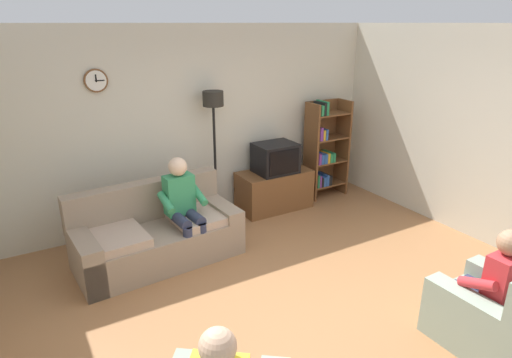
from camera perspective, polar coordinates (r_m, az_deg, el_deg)
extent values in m
plane|color=#9E6B42|center=(4.62, 6.73, -16.14)|extent=(12.00, 12.00, 0.00)
cube|color=beige|center=(6.21, -7.65, 7.11)|extent=(6.20, 0.12, 2.70)
cylinder|color=brown|center=(5.65, -20.31, 12.04)|extent=(0.28, 0.03, 0.28)
cylinder|color=white|center=(5.63, -20.28, 12.03)|extent=(0.24, 0.01, 0.24)
cube|color=black|center=(5.62, -20.31, 12.32)|extent=(0.02, 0.01, 0.09)
cube|color=black|center=(5.63, -19.86, 12.08)|extent=(0.11, 0.01, 0.01)
cube|color=beige|center=(6.10, 29.45, 4.48)|extent=(0.12, 5.80, 2.70)
cube|color=gray|center=(5.34, -12.59, -8.46)|extent=(1.95, 0.97, 0.42)
cube|color=gray|center=(5.46, -14.37, -2.75)|extent=(1.91, 0.33, 0.48)
cube|color=gray|center=(5.63, -4.69, -5.71)|extent=(0.28, 0.85, 0.56)
cube|color=gray|center=(5.12, -21.49, -9.92)|extent=(0.28, 0.85, 0.56)
cube|color=tan|center=(5.36, -7.64, -4.92)|extent=(0.65, 0.72, 0.10)
cube|color=tan|center=(5.05, -17.87, -7.41)|extent=(0.65, 0.72, 0.10)
cube|color=brown|center=(6.63, 2.40, -1.44)|extent=(1.10, 0.56, 0.59)
cube|color=black|center=(6.82, 1.23, -0.52)|extent=(1.10, 0.04, 0.03)
cube|color=black|center=(6.44, 2.56, 2.79)|extent=(0.60, 0.48, 0.44)
cube|color=black|center=(6.24, 3.77, 2.22)|extent=(0.50, 0.01, 0.36)
cube|color=brown|center=(6.90, 7.23, 3.49)|extent=(0.04, 0.36, 1.55)
cube|color=brown|center=(7.29, 11.25, 4.17)|extent=(0.04, 0.36, 1.55)
cube|color=brown|center=(7.22, 8.45, 4.17)|extent=(0.64, 0.02, 1.55)
cube|color=brown|center=(7.27, 9.05, -0.56)|extent=(0.60, 0.34, 0.02)
cube|color=#267F4C|center=(7.07, 7.59, -0.11)|extent=(0.03, 0.28, 0.20)
cube|color=#72338C|center=(7.10, 7.87, -0.10)|extent=(0.03, 0.28, 0.19)
cube|color=black|center=(7.13, 8.12, -0.21)|extent=(0.03, 0.28, 0.15)
cube|color=#2D59A5|center=(7.15, 8.41, -0.11)|extent=(0.05, 0.28, 0.16)
cube|color=#2D59A5|center=(7.18, 8.78, 0.06)|extent=(0.05, 0.28, 0.18)
cube|color=black|center=(7.22, 9.13, 0.06)|extent=(0.06, 0.28, 0.16)
cube|color=brown|center=(7.15, 9.21, 2.35)|extent=(0.60, 0.34, 0.02)
cube|color=#72338C|center=(6.95, 7.78, 2.80)|extent=(0.05, 0.28, 0.18)
cube|color=#2D59A5|center=(6.99, 8.14, 2.77)|extent=(0.05, 0.28, 0.15)
cube|color=#2D59A5|center=(7.03, 8.55, 2.85)|extent=(0.05, 0.28, 0.16)
cube|color=gold|center=(7.06, 8.90, 2.93)|extent=(0.04, 0.28, 0.16)
cube|color=#267F4C|center=(7.10, 9.27, 2.95)|extent=(0.05, 0.28, 0.15)
cube|color=#267F4C|center=(7.13, 9.61, 3.02)|extent=(0.04, 0.28, 0.15)
cube|color=brown|center=(7.04, 9.38, 5.36)|extent=(0.60, 0.34, 0.02)
cube|color=#72338C|center=(6.85, 7.96, 6.02)|extent=(0.05, 0.28, 0.21)
cube|color=gold|center=(6.89, 8.32, 5.89)|extent=(0.04, 0.28, 0.16)
cube|color=#2D59A5|center=(6.92, 8.65, 5.96)|extent=(0.04, 0.28, 0.17)
cube|color=brown|center=(6.96, 9.56, 8.45)|extent=(0.60, 0.34, 0.02)
cube|color=#267F4C|center=(6.77, 8.08, 9.01)|extent=(0.05, 0.28, 0.16)
cube|color=black|center=(6.80, 8.41, 9.18)|extent=(0.04, 0.28, 0.20)
cube|color=#267F4C|center=(6.83, 8.74, 9.27)|extent=(0.04, 0.28, 0.21)
cylinder|color=black|center=(6.41, -5.15, -5.01)|extent=(0.28, 0.28, 0.03)
cylinder|color=black|center=(6.10, -5.39, 2.12)|extent=(0.04, 0.04, 1.70)
cylinder|color=black|center=(5.89, -5.67, 10.48)|extent=(0.28, 0.28, 0.20)
cube|color=gray|center=(4.55, 28.24, -16.24)|extent=(0.81, 0.85, 0.40)
cube|color=gray|center=(4.29, 25.99, -16.85)|extent=(0.21, 0.80, 0.56)
cube|color=gray|center=(4.74, 30.16, -13.88)|extent=(0.21, 0.80, 0.56)
cube|color=#338C59|center=(5.23, -10.07, -2.01)|extent=(0.35, 0.22, 0.48)
sphere|color=beige|center=(5.11, -10.26, 1.60)|extent=(0.22, 0.22, 0.22)
cylinder|color=#2D334C|center=(5.20, -8.13, -4.91)|extent=(0.16, 0.39, 0.13)
cylinder|color=#2D334C|center=(5.13, -9.94, -5.36)|extent=(0.16, 0.39, 0.13)
cylinder|color=#2D334C|center=(5.17, -7.03, -8.47)|extent=(0.12, 0.12, 0.52)
cylinder|color=#2D334C|center=(5.11, -8.84, -8.98)|extent=(0.12, 0.12, 0.52)
cylinder|color=#338C59|center=(5.24, -7.52, -2.08)|extent=(0.11, 0.34, 0.20)
cylinder|color=#338C59|center=(5.08, -11.74, -3.05)|extent=(0.11, 0.34, 0.20)
sphere|color=#D8AD8C|center=(2.59, -5.07, -21.09)|extent=(0.22, 0.22, 0.22)
cube|color=red|center=(4.29, 29.82, -11.47)|extent=(0.34, 0.20, 0.48)
sphere|color=#A37A5B|center=(4.14, 30.53, -7.24)|extent=(0.22, 0.22, 0.22)
cylinder|color=#2D334C|center=(4.42, 26.53, -13.61)|extent=(0.13, 0.38, 0.13)
cylinder|color=#2D334C|center=(4.55, 27.81, -12.79)|extent=(0.13, 0.38, 0.13)
cylinder|color=#2D334C|center=(4.61, 24.09, -14.96)|extent=(0.11, 0.11, 0.40)
cylinder|color=#2D334C|center=(4.75, 25.40, -14.15)|extent=(0.11, 0.11, 0.40)
cylinder|color=red|center=(4.18, 27.10, -12.16)|extent=(0.09, 0.33, 0.20)
cylinder|color=red|center=(4.51, 30.05, -10.31)|extent=(0.09, 0.33, 0.20)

